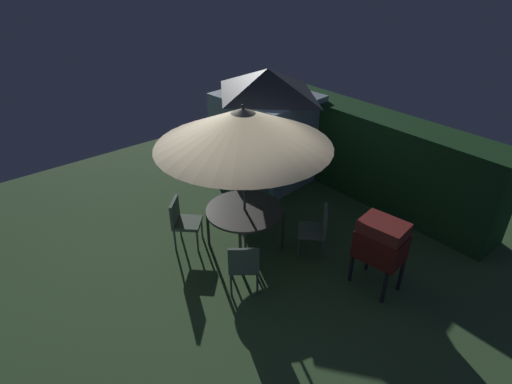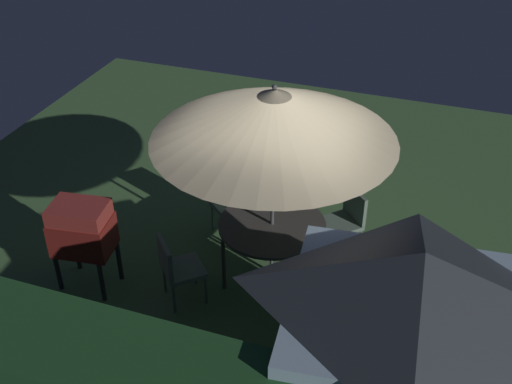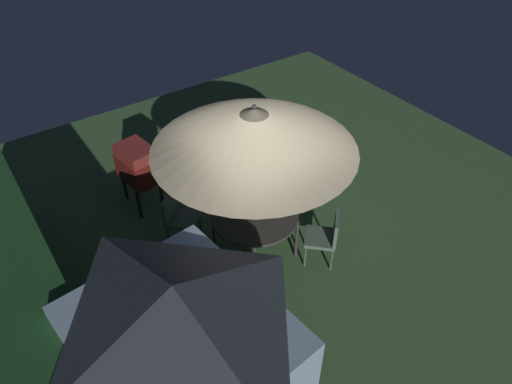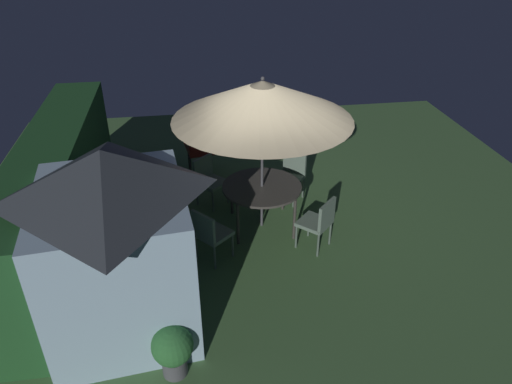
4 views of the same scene
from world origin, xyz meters
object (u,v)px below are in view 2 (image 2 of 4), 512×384
object	(u,v)px
chair_toward_hedge	(346,218)
chair_near_shed	(176,266)
patio_table	(272,227)
chair_toward_house	(228,198)
bbq_grill	(82,230)
garden_shed	(404,365)
patio_umbrella	(274,115)
chair_far_side	(316,306)

from	to	relation	value
chair_toward_hedge	chair_near_shed	bearing A→B (deg)	44.15
chair_toward_hedge	patio_table	bearing A→B (deg)	45.76
chair_toward_house	chair_toward_hedge	bearing A→B (deg)	-176.83
bbq_grill	patio_table	bearing A→B (deg)	-155.51
garden_shed	chair_toward_house	distance (m)	3.99
garden_shed	chair_toward_house	xyz separation A→B (m)	(2.73, -2.82, -0.74)
chair_near_shed	chair_toward_hedge	bearing A→B (deg)	-135.85
garden_shed	patio_umbrella	xyz separation A→B (m)	(1.87, -2.12, 1.02)
chair_far_side	patio_umbrella	bearing A→B (deg)	-48.78
patio_table	patio_umbrella	bearing A→B (deg)	0.00
patio_table	chair_toward_house	bearing A→B (deg)	-39.18
bbq_grill	chair_near_shed	bearing A→B (deg)	-174.86
patio_table	chair_toward_house	world-z (taller)	chair_toward_house
chair_near_shed	chair_toward_house	xyz separation A→B (m)	(-0.06, -1.54, 0.00)
patio_table	patio_umbrella	size ratio (longest dim) A/B	0.47
chair_far_side	chair_toward_hedge	bearing A→B (deg)	-88.23
chair_near_shed	chair_far_side	world-z (taller)	same
bbq_grill	chair_toward_hedge	distance (m)	3.36
chair_toward_hedge	chair_toward_house	distance (m)	1.63
chair_far_side	chair_toward_hedge	world-z (taller)	same
chair_far_side	chair_toward_hedge	size ratio (longest dim) A/B	1.00
chair_far_side	chair_toward_house	bearing A→B (deg)	-44.27
chair_far_side	patio_table	bearing A→B (deg)	-48.78
chair_toward_house	patio_umbrella	bearing A→B (deg)	140.82
chair_far_side	chair_toward_house	xyz separation A→B (m)	(1.68, -1.64, 0.00)
patio_table	patio_umbrella	distance (m)	1.54
garden_shed	chair_toward_house	bearing A→B (deg)	-46.01
patio_umbrella	chair_toward_house	world-z (taller)	patio_umbrella
patio_umbrella	chair_near_shed	world-z (taller)	patio_umbrella
garden_shed	chair_near_shed	bearing A→B (deg)	-24.71
garden_shed	bbq_grill	world-z (taller)	garden_shed
patio_umbrella	chair_far_side	xyz separation A→B (m)	(-0.82, 0.94, -1.75)
patio_table	chair_toward_hedge	distance (m)	1.12
garden_shed	patio_table	world-z (taller)	garden_shed
bbq_grill	chair_far_side	bearing A→B (deg)	-179.79
bbq_grill	chair_toward_house	world-z (taller)	bbq_grill
chair_toward_hedge	chair_toward_house	world-z (taller)	same
chair_toward_hedge	chair_toward_house	bearing A→B (deg)	3.17
patio_umbrella	bbq_grill	bearing A→B (deg)	24.49
patio_table	chair_near_shed	bearing A→B (deg)	42.73
bbq_grill	patio_umbrella	bearing A→B (deg)	-155.51
bbq_grill	garden_shed	bearing A→B (deg)	163.44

